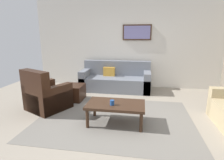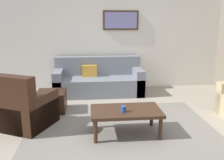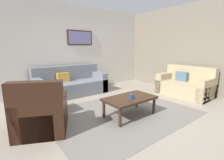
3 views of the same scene
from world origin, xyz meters
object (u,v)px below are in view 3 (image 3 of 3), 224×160
ottoman (50,105)px  couch_main (70,85)px  coffee_table (130,100)px  cup (131,97)px  framed_artwork (80,38)px  armchair_leather (41,116)px  couch_loveseat (186,86)px

ottoman → couch_main: bearing=49.4°
coffee_table → cup: (-0.05, -0.09, 0.10)m
coffee_table → framed_artwork: size_ratio=1.23×
ottoman → cup: (1.26, -1.24, 0.26)m
ottoman → cup: cup is taller
couch_main → ottoman: size_ratio=3.78×
coffee_table → framed_artwork: framed_artwork is taller
couch_main → armchair_leather: bearing=-125.5°
couch_main → armchair_leather: armchair_leather is taller
couch_main → armchair_leather: size_ratio=1.98×
couch_loveseat → armchair_leather: (-4.10, 0.35, 0.01)m
armchair_leather → ottoman: size_ratio=1.91×
couch_main → framed_artwork: framed_artwork is taller
couch_loveseat → coffee_table: couch_loveseat is taller
couch_main → armchair_leather: 2.33m
couch_loveseat → cup: (-2.47, -0.14, 0.16)m
couch_main → cup: (0.28, -2.39, 0.16)m
couch_loveseat → framed_artwork: (-2.14, 2.65, 1.46)m
couch_loveseat → framed_artwork: 3.71m
armchair_leather → coffee_table: armchair_leather is taller
framed_artwork → cup: bearing=-96.6°
couch_main → coffee_table: bearing=-81.8°
couch_loveseat → ottoman: couch_loveseat is taller
couch_loveseat → framed_artwork: framed_artwork is taller
armchair_leather → framed_artwork: framed_artwork is taller
armchair_leather → cup: bearing=-17.0°
couch_main → ottoman: (-0.99, -1.15, -0.10)m
cup → coffee_table: bearing=59.7°
cup → armchair_leather: bearing=163.0°
armchair_leather → ottoman: bearing=63.9°
cup → framed_artwork: (0.32, 2.80, 1.30)m
couch_loveseat → cup: size_ratio=15.53×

